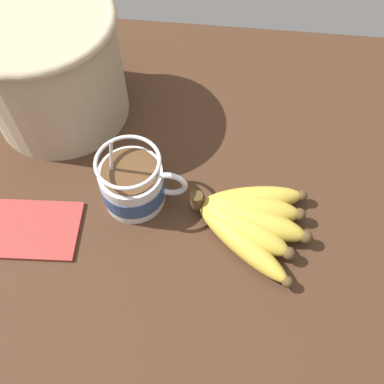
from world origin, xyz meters
The scene contains 5 objects.
table centered at (0.00, 0.00, 1.56)cm, with size 91.83×91.83×3.13cm.
coffee_mug centered at (-4.18, -0.22, 7.26)cm, with size 13.91×10.16×14.65cm.
banana_bunch centered at (14.51, -3.21, 5.28)cm, with size 19.07×18.21×4.55cm.
woven_basket centered at (-21.12, 17.85, 13.65)cm, with size 25.56×25.56×20.19cm.
napkin centered at (-19.32, -7.75, 3.43)cm, with size 15.34×11.24×0.60cm.
Camera 1 is at (9.14, -35.50, 63.71)cm, focal length 40.00 mm.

